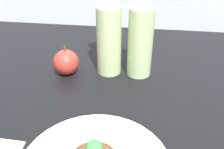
# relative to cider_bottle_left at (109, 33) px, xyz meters

# --- Properties ---
(ground_plane) EXTENTS (1.80, 1.10, 0.04)m
(ground_plane) POSITION_rel_cider_bottle_left_xyz_m (0.02, -0.18, -0.14)
(ground_plane) COLOR black
(cider_bottle_left) EXTENTS (0.07, 0.07, 0.30)m
(cider_bottle_left) POSITION_rel_cider_bottle_left_xyz_m (0.00, 0.00, 0.00)
(cider_bottle_left) COLOR #B7D18E
(cider_bottle_left) RESTS_ON ground_plane
(cider_bottle_right) EXTENTS (0.07, 0.07, 0.30)m
(cider_bottle_right) POSITION_rel_cider_bottle_left_xyz_m (0.09, 0.00, 0.00)
(cider_bottle_right) COLOR #B7D18E
(cider_bottle_right) RESTS_ON ground_plane
(apple) EXTENTS (0.07, 0.07, 0.09)m
(apple) POSITION_rel_cider_bottle_left_xyz_m (-0.12, -0.03, -0.09)
(apple) COLOR red
(apple) RESTS_ON ground_plane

